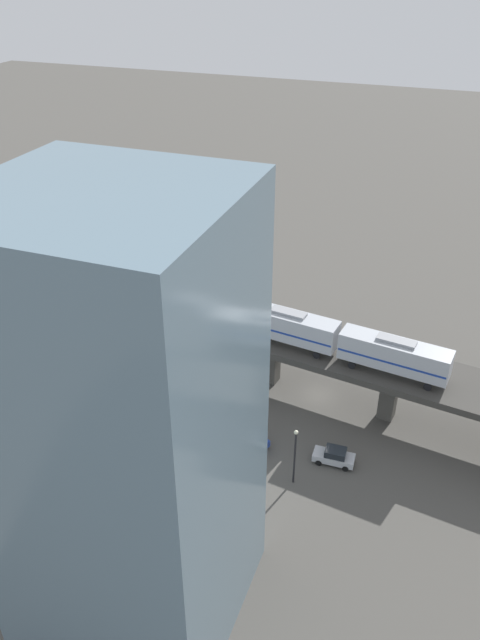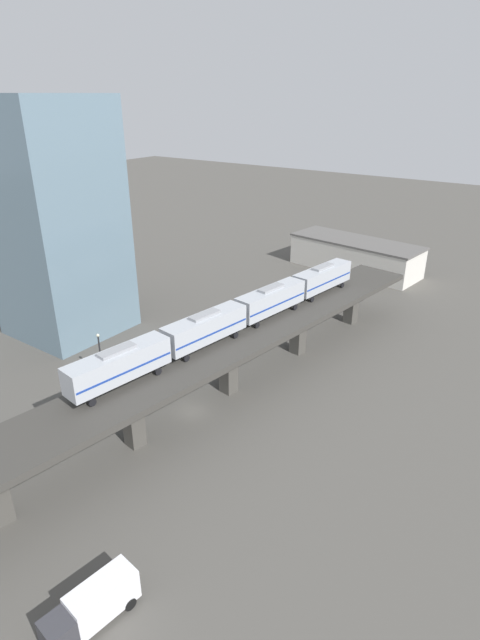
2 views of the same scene
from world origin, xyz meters
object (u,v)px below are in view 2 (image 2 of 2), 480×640
(street_car_blue, at_px, (154,363))
(street_car_silver, at_px, (105,393))
(subway_train, at_px, (240,313))
(warehouse_building, at_px, (355,255))
(office_tower, at_px, (57,222))
(street_lamp, at_px, (100,353))
(delivery_truck, at_px, (92,606))

(street_car_blue, bearing_deg, street_car_silver, -87.90)
(subway_train, distance_m, warehouse_building, 53.09)
(subway_train, xyz_separation_m, office_tower, (-32.15, -3.27, 8.30))
(street_lamp, distance_m, office_tower, 23.50)
(office_tower, bearing_deg, street_car_silver, -28.23)
(street_car_blue, xyz_separation_m, office_tower, (-20.96, 2.04, 17.06))
(street_car_silver, xyz_separation_m, street_lamp, (-4.19, 3.30, 3.17))
(street_lamp, bearing_deg, street_car_silver, -38.27)
(office_tower, bearing_deg, street_car_blue, -5.55)
(delivery_truck, relative_size, office_tower, 0.21)
(street_car_silver, distance_m, delivery_truck, 30.38)
(delivery_truck, height_order, street_lamp, street_lamp)
(street_car_silver, height_order, street_lamp, street_lamp)
(delivery_truck, relative_size, street_lamp, 1.07)
(street_car_blue, distance_m, street_car_silver, 9.41)
(warehouse_building, bearing_deg, street_car_silver, -94.31)
(street_car_silver, bearing_deg, subway_train, 53.59)
(warehouse_building, xyz_separation_m, office_tower, (-26.36, -55.67, 14.59))
(street_car_silver, xyz_separation_m, warehouse_building, (5.06, 67.11, 2.47))
(subway_train, xyz_separation_m, warehouse_building, (-5.79, 52.40, -6.29))
(street_car_silver, distance_m, warehouse_building, 67.34)
(delivery_truck, relative_size, warehouse_building, 0.25)
(delivery_truck, bearing_deg, street_lamp, 138.25)
(subway_train, relative_size, street_lamp, 7.16)
(street_car_blue, relative_size, street_car_silver, 1.06)
(street_car_blue, height_order, delivery_truck, delivery_truck)
(delivery_truck, xyz_separation_m, warehouse_building, (-17.38, 87.57, 1.65))
(warehouse_building, distance_m, office_tower, 63.30)
(street_car_silver, bearing_deg, street_lamp, 141.73)
(street_car_blue, xyz_separation_m, street_car_silver, (0.35, -9.40, 0.00))
(subway_train, bearing_deg, street_car_blue, -154.63)
(street_car_blue, distance_m, street_lamp, 7.87)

